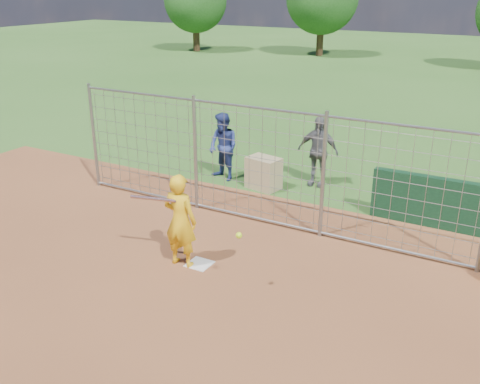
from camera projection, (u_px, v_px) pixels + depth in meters
The scene contains 10 objects.
ground at pixel (205, 260), 10.00m from camera, with size 100.00×100.00×0.00m, color #2D591E.
infield_dirt at pixel (91, 349), 7.56m from camera, with size 18.00×18.00×0.00m, color brown.
home_plate at pixel (199, 264), 9.83m from camera, with size 0.43×0.43×0.02m, color silver.
dugout_wall at pixel (434, 202), 11.18m from camera, with size 2.60×0.20×1.10m, color #11381E.
batter at pixel (180, 221), 9.53m from camera, with size 0.64×0.42×1.76m, color yellow.
bystander_a at pixel (223, 147), 13.77m from camera, with size 0.86×0.67×1.76m, color navy.
bystander_b at pixel (318, 151), 13.37m from camera, with size 1.05×0.44×1.79m, color #525356.
equipment_bin at pixel (264, 173), 13.34m from camera, with size 0.80×0.55×0.80m, color tan.
equipment_in_play at pixel (173, 207), 9.17m from camera, with size 2.27×0.33×0.31m.
backstop_fence at pixel (255, 166), 11.16m from camera, with size 9.08×0.08×2.60m.
Camera 1 is at (4.86, -7.40, 4.85)m, focal length 40.00 mm.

